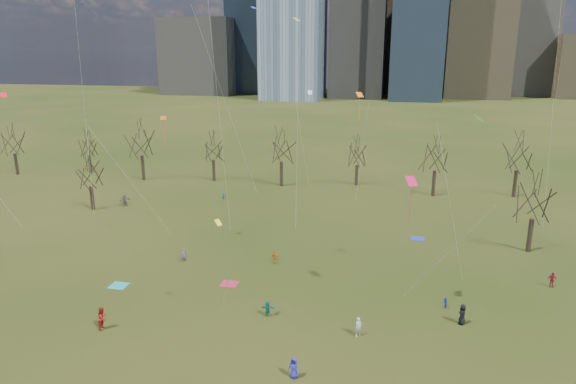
% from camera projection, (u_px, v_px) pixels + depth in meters
% --- Properties ---
extents(ground, '(500.00, 500.00, 0.00)m').
position_uv_depth(ground, '(260.00, 304.00, 45.16)').
color(ground, black).
rests_on(ground, ground).
extents(downtown_skyline, '(212.50, 78.00, 118.00)m').
position_uv_depth(downtown_skyline, '(372.00, 9.00, 233.65)').
color(downtown_skyline, slate).
rests_on(downtown_skyline, ground).
extents(bare_tree_row, '(113.04, 29.80, 9.50)m').
position_uv_depth(bare_tree_row, '(321.00, 154.00, 78.61)').
color(bare_tree_row, black).
rests_on(bare_tree_row, ground).
extents(blanket_teal, '(1.60, 1.50, 0.03)m').
position_uv_depth(blanket_teal, '(119.00, 286.00, 48.70)').
color(blanket_teal, teal).
rests_on(blanket_teal, ground).
extents(blanket_navy, '(1.60, 1.50, 0.03)m').
position_uv_depth(blanket_navy, '(418.00, 238.00, 60.79)').
color(blanket_navy, '#2231A2').
rests_on(blanket_navy, ground).
extents(blanket_crimson, '(1.60, 1.50, 0.03)m').
position_uv_depth(blanket_crimson, '(229.00, 284.00, 49.05)').
color(blanket_crimson, '#AF2340').
rests_on(blanket_crimson, ground).
extents(person_0, '(0.85, 0.65, 1.55)m').
position_uv_depth(person_0, '(294.00, 368.00, 34.89)').
color(person_0, '#2829AE').
rests_on(person_0, ground).
extents(person_1, '(0.68, 0.67, 1.58)m').
position_uv_depth(person_1, '(358.00, 327.00, 39.98)').
color(person_1, silver).
rests_on(person_1, ground).
extents(person_2, '(0.74, 0.93, 1.89)m').
position_uv_depth(person_2, '(103.00, 318.00, 40.99)').
color(person_2, '#A21A17').
rests_on(person_2, ground).
extents(person_4, '(0.90, 0.58, 1.42)m').
position_uv_depth(person_4, '(275.00, 257.00, 53.52)').
color(person_4, orange).
rests_on(person_4, ground).
extents(person_5, '(1.32, 0.56, 1.38)m').
position_uv_depth(person_5, '(268.00, 309.00, 43.00)').
color(person_5, '#1A7669').
rests_on(person_5, ground).
extents(person_6, '(0.90, 1.02, 1.75)m').
position_uv_depth(person_6, '(462.00, 314.00, 41.68)').
color(person_6, black).
rests_on(person_6, ground).
extents(person_7, '(0.60, 0.64, 1.47)m').
position_uv_depth(person_7, '(184.00, 255.00, 54.02)').
color(person_7, '#804C98').
rests_on(person_7, ground).
extents(person_8, '(0.47, 0.55, 0.99)m').
position_uv_depth(person_8, '(445.00, 303.00, 44.36)').
color(person_8, '#262EA7').
rests_on(person_8, ground).
extents(person_10, '(0.92, 0.48, 1.50)m').
position_uv_depth(person_10, '(552.00, 280.00, 48.26)').
color(person_10, maroon).
rests_on(person_10, ground).
extents(person_11, '(1.47, 1.50, 1.72)m').
position_uv_depth(person_11, '(125.00, 200.00, 73.23)').
color(person_11, '#5E5C61').
rests_on(person_11, ground).
extents(person_13, '(0.63, 0.64, 1.49)m').
position_uv_depth(person_13, '(224.00, 195.00, 76.05)').
color(person_13, '#186E61').
rests_on(person_13, ground).
extents(kites_airborne, '(67.09, 47.03, 31.96)m').
position_uv_depth(kites_airborne, '(286.00, 123.00, 55.34)').
color(kites_airborne, '#F95815').
rests_on(kites_airborne, ground).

